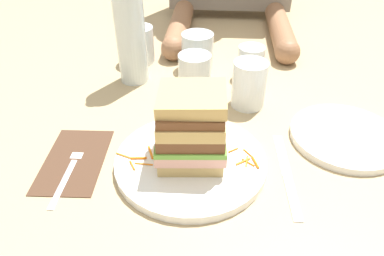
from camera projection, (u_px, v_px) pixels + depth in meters
name	position (u px, v px, depth m)	size (l,w,h in m)	color
ground_plane	(195.00, 162.00, 0.62)	(3.00, 3.00, 0.00)	tan
main_plate	(191.00, 161.00, 0.61)	(0.25, 0.25, 0.01)	white
sandwich	(191.00, 129.00, 0.57)	(0.12, 0.10, 0.13)	tan
carrot_shred_0	(132.00, 166.00, 0.59)	(0.00, 0.00, 0.02)	orange
carrot_shred_1	(125.00, 156.00, 0.60)	(0.00, 0.00, 0.03)	orange
carrot_shred_2	(144.00, 164.00, 0.59)	(0.00, 0.00, 0.03)	orange
carrot_shred_3	(150.00, 154.00, 0.61)	(0.00, 0.00, 0.03)	orange
carrot_shred_4	(139.00, 158.00, 0.60)	(0.00, 0.00, 0.03)	orange
carrot_shred_5	(247.00, 161.00, 0.59)	(0.00, 0.00, 0.03)	orange
carrot_shred_6	(248.00, 153.00, 0.61)	(0.00, 0.00, 0.02)	orange
carrot_shred_7	(248.00, 162.00, 0.59)	(0.00, 0.00, 0.02)	orange
carrot_shred_8	(243.00, 161.00, 0.59)	(0.00, 0.00, 0.03)	orange
carrot_shred_9	(233.00, 150.00, 0.62)	(0.00, 0.00, 0.02)	orange
carrot_shred_10	(255.00, 162.00, 0.59)	(0.00, 0.00, 0.03)	orange
napkin_dark	(75.00, 160.00, 0.62)	(0.10, 0.17, 0.00)	#4C3323
fork	(70.00, 167.00, 0.60)	(0.02, 0.17, 0.00)	silver
knife	(287.00, 175.00, 0.59)	(0.02, 0.20, 0.00)	silver
juice_glass	(249.00, 86.00, 0.74)	(0.07, 0.07, 0.10)	white
water_bottle	(129.00, 19.00, 0.76)	(0.06, 0.06, 0.32)	silver
empty_tumbler_0	(197.00, 51.00, 0.87)	(0.08, 0.08, 0.09)	silver
empty_tumbler_1	(251.00, 62.00, 0.84)	(0.06, 0.06, 0.08)	silver
empty_tumbler_2	(195.00, 71.00, 0.80)	(0.07, 0.07, 0.08)	silver
empty_tumbler_3	(139.00, 45.00, 0.90)	(0.07, 0.07, 0.09)	silver
side_plate	(345.00, 136.00, 0.66)	(0.20, 0.20, 0.01)	white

